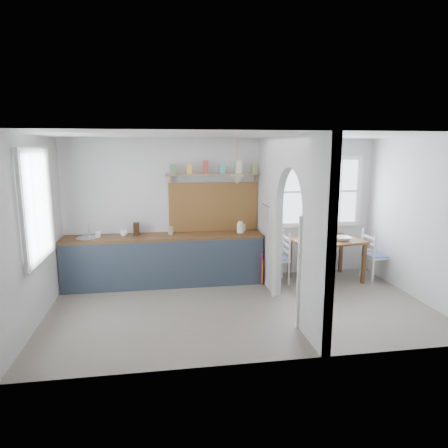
{
  "coord_description": "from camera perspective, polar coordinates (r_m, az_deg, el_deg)",
  "views": [
    {
      "loc": [
        -1.17,
        -5.68,
        2.42
      ],
      "look_at": [
        -0.22,
        0.28,
        1.27
      ],
      "focal_mm": 32.0,
      "sensor_mm": 36.0,
      "label": 1
    }
  ],
  "objects": [
    {
      "name": "floor",
      "position": [
        6.28,
        2.41,
        -11.86
      ],
      "size": [
        5.8,
        3.2,
        0.01
      ],
      "primitive_type": "cube",
      "color": "slate",
      "rests_on": "ground"
    },
    {
      "name": "ceiling",
      "position": [
        5.8,
        2.62,
        12.58
      ],
      "size": [
        5.8,
        3.2,
        0.01
      ],
      "primitive_type": "cube",
      "color": "silver",
      "rests_on": "walls"
    },
    {
      "name": "walls",
      "position": [
        5.91,
        2.51,
        -0.14
      ],
      "size": [
        5.81,
        3.21,
        2.6
      ],
      "color": "silver",
      "rests_on": "floor"
    },
    {
      "name": "partition",
      "position": [
        6.11,
        8.86,
        1.55
      ],
      "size": [
        0.12,
        3.2,
        2.6
      ],
      "color": "silver",
      "rests_on": "floor"
    },
    {
      "name": "kitchen_window",
      "position": [
        5.98,
        -25.54,
        2.35
      ],
      "size": [
        0.1,
        1.16,
        1.5
      ],
      "primitive_type": null,
      "color": "white",
      "rests_on": "walls"
    },
    {
      "name": "nook_window",
      "position": [
        7.87,
        13.2,
        4.53
      ],
      "size": [
        1.76,
        0.1,
        1.3
      ],
      "primitive_type": null,
      "color": "white",
      "rests_on": "walls"
    },
    {
      "name": "counter",
      "position": [
        7.28,
        -8.46,
        -4.98
      ],
      "size": [
        3.5,
        0.6,
        0.9
      ],
      "color": "brown",
      "rests_on": "floor"
    },
    {
      "name": "sink",
      "position": [
        7.26,
        -18.87,
        -1.96
      ],
      "size": [
        0.4,
        0.4,
        0.02
      ],
      "primitive_type": "cylinder",
      "color": "silver",
      "rests_on": "counter"
    },
    {
      "name": "backsplash",
      "position": [
        7.4,
        -1.49,
        2.48
      ],
      "size": [
        1.65,
        0.03,
        0.9
      ],
      "primitive_type": "cube",
      "color": "olive",
      "rests_on": "walls"
    },
    {
      "name": "shelf",
      "position": [
        7.25,
        -1.42,
        7.46
      ],
      "size": [
        1.75,
        0.2,
        0.21
      ],
      "color": "#A37D5D",
      "rests_on": "walls"
    },
    {
      "name": "pendant_lamp",
      "position": [
        6.98,
        1.87,
        6.36
      ],
      "size": [
        0.26,
        0.26,
        0.16
      ],
      "primitive_type": "cone",
      "color": "beige",
      "rests_on": "ceiling"
    },
    {
      "name": "utensil_rail",
      "position": [
        6.88,
        6.01,
        2.64
      ],
      "size": [
        0.02,
        0.5,
        0.02
      ],
      "primitive_type": "cylinder",
      "rotation": [
        1.57,
        0.0,
        0.0
      ],
      "color": "silver",
      "rests_on": "partition"
    },
    {
      "name": "dining_table",
      "position": [
        7.62,
        14.36,
        -5.02
      ],
      "size": [
        1.36,
        1.01,
        0.77
      ],
      "primitive_type": null,
      "rotation": [
        0.0,
        0.0,
        0.16
      ],
      "color": "brown",
      "rests_on": "floor"
    },
    {
      "name": "chair_left",
      "position": [
        7.32,
        7.37,
        -4.74
      ],
      "size": [
        0.44,
        0.44,
        0.94
      ],
      "primitive_type": null,
      "rotation": [
        0.0,
        0.0,
        -1.55
      ],
      "color": "silver",
      "rests_on": "floor"
    },
    {
      "name": "chair_right",
      "position": [
        7.96,
        20.99,
        -4.15
      ],
      "size": [
        0.46,
        0.46,
        0.93
      ],
      "primitive_type": null,
      "rotation": [
        0.0,
        0.0,
        1.65
      ],
      "color": "silver",
      "rests_on": "floor"
    },
    {
      "name": "kettle",
      "position": [
        7.27,
        2.35,
        -0.45
      ],
      "size": [
        0.21,
        0.19,
        0.21
      ],
      "primitive_type": null,
      "rotation": [
        0.0,
        0.0,
        -0.4
      ],
      "color": "white",
      "rests_on": "counter"
    },
    {
      "name": "mug_a",
      "position": [
        7.2,
        -17.56,
        -1.46
      ],
      "size": [
        0.14,
        0.14,
        0.11
      ],
      "primitive_type": "imported",
      "rotation": [
        0.0,
        0.0,
        0.3
      ],
      "color": "white",
      "rests_on": "counter"
    },
    {
      "name": "mug_b",
      "position": [
        7.21,
        -14.1,
        -1.28
      ],
      "size": [
        0.13,
        0.13,
        0.11
      ],
      "primitive_type": "imported",
      "rotation": [
        0.0,
        0.0,
        0.0
      ],
      "color": "white",
      "rests_on": "counter"
    },
    {
      "name": "knife_block",
      "position": [
        7.26,
        -12.41,
        -0.67
      ],
      "size": [
        0.1,
        0.14,
        0.22
      ],
      "primitive_type": "cube",
      "rotation": [
        0.0,
        0.0,
        0.0
      ],
      "color": "#331D0F",
      "rests_on": "counter"
    },
    {
      "name": "jar",
      "position": [
        7.18,
        -7.61,
        -0.96
      ],
      "size": [
        0.1,
        0.1,
        0.14
      ],
      "primitive_type": "cylinder",
      "rotation": [
        0.0,
        0.0,
        0.15
      ],
      "color": "tan",
      "rests_on": "counter"
    },
    {
      "name": "towel_magenta",
      "position": [
        7.22,
        5.41,
        -6.54
      ],
      "size": [
        0.02,
        0.03,
        0.6
      ],
      "primitive_type": "cube",
      "color": "#AC154B",
      "rests_on": "counter"
    },
    {
      "name": "towel_orange",
      "position": [
        7.18,
        5.51,
        -6.85
      ],
      "size": [
        0.02,
        0.03,
        0.46
      ],
      "primitive_type": "cube",
      "color": "#C24C1A",
      "rests_on": "counter"
    },
    {
      "name": "bowl",
      "position": [
        7.52,
        16.63,
        -2.01
      ],
      "size": [
        0.32,
        0.32,
        0.07
      ],
      "primitive_type": "imported",
      "rotation": [
        0.0,
        0.0,
        0.13
      ],
      "color": "white",
      "rests_on": "dining_table"
    },
    {
      "name": "table_cup",
      "position": [
        7.37,
        14.18,
        -2.1
      ],
      "size": [
        0.11,
        0.11,
        0.09
      ],
      "primitive_type": "imported",
      "rotation": [
        0.0,
        0.0,
        -0.18
      ],
      "color": "#47764F",
      "rests_on": "dining_table"
    },
    {
      "name": "plate",
      "position": [
        7.32,
        12.09,
        -2.37
      ],
      "size": [
        0.23,
        0.23,
        0.02
      ],
      "primitive_type": "cylinder",
      "rotation": [
        0.0,
        0.0,
        0.22
      ],
      "color": "#282323",
      "rests_on": "dining_table"
    },
    {
      "name": "vase",
      "position": [
        7.67,
        14.86,
        -1.15
      ],
      "size": [
        0.23,
        0.23,
        0.21
      ],
      "primitive_type": "imported",
      "rotation": [
        0.0,
        0.0,
        0.18
      ],
      "color": "#5E2E67",
      "rests_on": "dining_table"
    }
  ]
}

